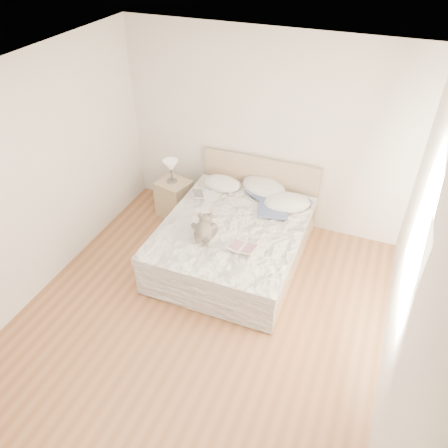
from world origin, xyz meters
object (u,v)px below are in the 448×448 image
Objects in this scene: nightstand at (174,198)px; photo_book at (204,195)px; childrens_book at (243,247)px; table_lamp at (171,167)px; teddy_bear at (203,235)px; bed at (235,239)px.

nightstand is 0.75m from photo_book.
photo_book is 1.21m from childrens_book.
photo_book is (0.63, -0.26, -0.18)m from table_lamp.
table_lamp is 0.96× the size of photo_book.
photo_book is at bearing 93.12° from teddy_bear.
bed reaches higher than photo_book.
bed is at bearing 126.88° from childrens_book.
teddy_bear reaches higher than childrens_book.
table_lamp reaches higher than teddy_bear.
nightstand is 1.70× the size of childrens_book.
bed reaches higher than table_lamp.
table_lamp is at bearing 153.51° from bed.
teddy_bear is at bearing -99.15° from photo_book.
photo_book reaches higher than childrens_book.
bed reaches higher than nightstand.
childrens_book reaches higher than nightstand.
photo_book is at bearing -22.59° from nightstand.
photo_book is at bearing -22.60° from table_lamp.
table_lamp reaches higher than photo_book.
bed is at bearing -26.49° from table_lamp.
table_lamp is 1.05× the size of childrens_book.
teddy_bear is at bearing -48.04° from nightstand.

